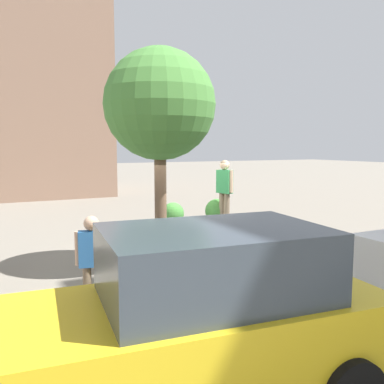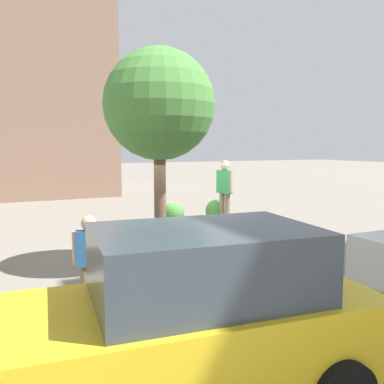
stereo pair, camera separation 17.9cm
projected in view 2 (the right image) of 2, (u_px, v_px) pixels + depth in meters
The scene contains 10 objects.
ground_plane at pixel (184, 264), 10.21m from camera, with size 120.00×120.00×0.00m, color gray.
planter_ledge at pixel (192, 244), 10.48m from camera, with size 3.90×2.32×0.88m, color gray.
plaza_tree at pixel (159, 105), 9.37m from camera, with size 2.56×2.56×4.28m.
boxwood_shrub at pixel (218, 211), 10.98m from camera, with size 0.65×0.65×0.65m, color #3D7A33.
hedge_clump at pixel (173, 213), 10.76m from camera, with size 0.58×0.58×0.58m, color #3D7A33.
skateboard at pixel (224, 223), 10.67m from camera, with size 0.56×0.81×0.07m.
skateboarder at pixel (225, 187), 10.57m from camera, with size 0.29×0.53×1.62m.
taxi_cab at pixel (192, 316), 4.59m from camera, with size 4.53×2.40×2.03m.
bystander_watching at pixel (89, 256), 7.26m from camera, with size 0.57×0.30×1.72m.
plaza_lowrise_south at pixel (33, 67), 24.47m from camera, with size 8.49×7.43×15.28m, color #8C6B56.
Camera 2 is at (4.11, 9.06, 2.93)m, focal length 38.33 mm.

